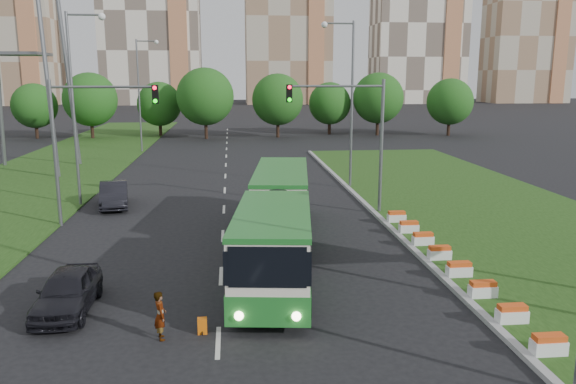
{
  "coord_description": "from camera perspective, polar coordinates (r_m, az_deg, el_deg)",
  "views": [
    {
      "loc": [
        -2.47,
        -22.36,
        8.16
      ],
      "look_at": [
        0.26,
        4.41,
        2.6
      ],
      "focal_mm": 35.0,
      "sensor_mm": 36.0,
      "label": 1
    }
  ],
  "objects": [
    {
      "name": "apartment_tower_cwest",
      "position": [
        174.74,
        -13.83,
        17.22
      ],
      "size": [
        28.0,
        15.0,
        52.0
      ],
      "primitive_type": "cube",
      "color": "silver",
      "rests_on": "ground"
    },
    {
      "name": "traffic_mast_median",
      "position": [
        33.28,
        6.83,
        6.75
      ],
      "size": [
        5.76,
        0.32,
        8.0
      ],
      "color": "slate",
      "rests_on": "ground"
    },
    {
      "name": "ground",
      "position": [
        23.93,
        0.45,
        -8.26
      ],
      "size": [
        360.0,
        360.0,
        0.0
      ],
      "primitive_type": "plane",
      "color": "black",
      "rests_on": "ground"
    },
    {
      "name": "median_kerb",
      "position": [
        32.55,
        9.55,
        -2.84
      ],
      "size": [
        0.3,
        60.0,
        0.18
      ],
      "primitive_type": "cube",
      "color": "#9C9C9C",
      "rests_on": "ground"
    },
    {
      "name": "pedestrian",
      "position": [
        18.49,
        -12.85,
        -12.12
      ],
      "size": [
        0.52,
        0.66,
        1.59
      ],
      "primitive_type": "imported",
      "rotation": [
        0.0,
        0.0,
        1.84
      ],
      "color": "gray",
      "rests_on": "ground"
    },
    {
      "name": "shopping_trolley",
      "position": [
        18.82,
        -8.7,
        -13.3
      ],
      "size": [
        0.3,
        0.32,
        0.52
      ],
      "rotation": [
        0.0,
        0.0,
        0.06
      ],
      "color": "orange",
      "rests_on": "ground"
    },
    {
      "name": "car_left_far",
      "position": [
        37.3,
        -17.27,
        -0.25
      ],
      "size": [
        2.47,
        5.0,
        1.58
      ],
      "primitive_type": "imported",
      "rotation": [
        0.0,
        0.0,
        0.17
      ],
      "color": "black",
      "rests_on": "ground"
    },
    {
      "name": "midrise_east",
      "position": [
        195.95,
        23.1,
        14.24
      ],
      "size": [
        24.0,
        14.0,
        40.0
      ],
      "primitive_type": "cube",
      "color": "#B8AC94",
      "rests_on": "ground"
    },
    {
      "name": "apartment_tower_west",
      "position": [
        184.03,
        -26.69,
        15.43
      ],
      "size": [
        26.0,
        15.0,
        48.0
      ],
      "primitive_type": "cube",
      "color": "#B8AC94",
      "rests_on": "ground"
    },
    {
      "name": "traffic_mast_left",
      "position": [
        32.46,
        -20.02,
        6.01
      ],
      "size": [
        5.76,
        0.32,
        8.0
      ],
      "color": "slate",
      "rests_on": "ground"
    },
    {
      "name": "street_lamps",
      "position": [
        32.43,
        -6.81,
        7.78
      ],
      "size": [
        36.0,
        60.0,
        12.0
      ],
      "primitive_type": null,
      "color": "slate",
      "rests_on": "ground"
    },
    {
      "name": "flower_planters",
      "position": [
        25.1,
        16.03,
        -6.68
      ],
      "size": [
        1.1,
        15.9,
        0.6
      ],
      "primitive_type": null,
      "color": "white",
      "rests_on": "grass_median"
    },
    {
      "name": "grass_median",
      "position": [
        35.02,
        20.6,
        -2.43
      ],
      "size": [
        14.0,
        60.0,
        0.15
      ],
      "primitive_type": "cube",
      "color": "#1D4112",
      "rests_on": "ground"
    },
    {
      "name": "apartment_tower_ceast",
      "position": [
        174.06,
        -0.03,
        17.24
      ],
      "size": [
        25.0,
        15.0,
        50.0
      ],
      "primitive_type": "cube",
      "color": "#B8AC94",
      "rests_on": "ground"
    },
    {
      "name": "apartment_tower_east",
      "position": [
        182.33,
        13.1,
        16.22
      ],
      "size": [
        27.0,
        15.0,
        47.0
      ],
      "primitive_type": "cube",
      "color": "silver",
      "rests_on": "ground"
    },
    {
      "name": "left_verge",
      "position": [
        50.49,
        -23.66,
        1.45
      ],
      "size": [
        12.0,
        110.0,
        0.1
      ],
      "primitive_type": "cube",
      "color": "#1D4112",
      "rests_on": "ground"
    },
    {
      "name": "lane_markings",
      "position": [
        43.14,
        -6.42,
        0.7
      ],
      "size": [
        0.2,
        100.0,
        0.01
      ],
      "primitive_type": null,
      "color": "beige",
      "rests_on": "ground"
    },
    {
      "name": "tree_line",
      "position": [
        78.44,
        3.37,
        8.99
      ],
      "size": [
        120.0,
        8.0,
        9.0
      ],
      "primitive_type": null,
      "color": "#1D5516",
      "rests_on": "ground"
    },
    {
      "name": "car_left_near",
      "position": [
        21.5,
        -21.49,
        -9.35
      ],
      "size": [
        1.78,
        4.39,
        1.49
      ],
      "primitive_type": "imported",
      "rotation": [
        0.0,
        0.0,
        0.0
      ],
      "color": "black",
      "rests_on": "ground"
    },
    {
      "name": "articulated_bus",
      "position": [
        25.97,
        -1.22,
        -2.58
      ],
      "size": [
        2.73,
        17.51,
        2.88
      ],
      "rotation": [
        0.0,
        0.0,
        -0.12
      ],
      "color": "silver",
      "rests_on": "ground"
    }
  ]
}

